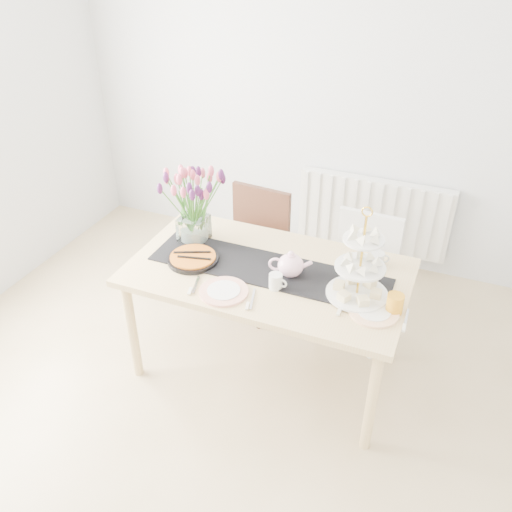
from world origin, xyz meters
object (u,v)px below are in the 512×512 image
at_px(chair_brown, 254,242).
at_px(tart_tin, 193,259).
at_px(tulip_vase, 191,193).
at_px(cream_jug, 377,259).
at_px(dining_table, 268,280).
at_px(cake_stand, 359,275).
at_px(plate_left, 224,291).
at_px(plate_right, 374,312).
at_px(mug_white, 276,281).
at_px(mug_orange, 395,304).
at_px(radiator, 373,214).
at_px(chair_white, 362,268).
at_px(teapot, 291,265).

xyz_separation_m(chair_brown, tart_tin, (-0.10, -0.69, 0.25)).
relative_size(tulip_vase, cream_jug, 7.01).
xyz_separation_m(dining_table, cake_stand, (0.53, -0.05, 0.22)).
height_order(chair_brown, plate_left, chair_brown).
height_order(cake_stand, tart_tin, cake_stand).
bearing_deg(plate_right, cake_stand, 137.02).
xyz_separation_m(cake_stand, tart_tin, (-0.97, -0.03, -0.12)).
relative_size(mug_white, mug_orange, 0.85).
height_order(radiator, chair_white, chair_white).
xyz_separation_m(tart_tin, mug_white, (0.54, -0.06, 0.03)).
distance_m(cream_jug, tart_tin, 1.07).
bearing_deg(plate_right, tart_tin, 176.12).
xyz_separation_m(teapot, mug_orange, (0.60, -0.10, -0.02)).
height_order(tulip_vase, mug_white, tulip_vase).
distance_m(radiator, plate_left, 1.83).
bearing_deg(cake_stand, radiator, 97.53).
relative_size(plate_left, plate_right, 1.03).
height_order(tulip_vase, mug_orange, tulip_vase).
relative_size(chair_brown, teapot, 3.76).
height_order(chair_brown, plate_right, chair_brown).
relative_size(dining_table, cream_jug, 18.62).
distance_m(tulip_vase, mug_orange, 1.33).
relative_size(dining_table, cake_stand, 3.28).
distance_m(tulip_vase, mug_white, 0.76).
distance_m(tart_tin, mug_white, 0.55).
relative_size(radiator, teapot, 5.09).
bearing_deg(plate_left, cake_stand, 19.89).
bearing_deg(cake_stand, plate_left, -160.11).
xyz_separation_m(cream_jug, mug_orange, (0.17, -0.39, 0.01)).
height_order(mug_orange, plate_right, mug_orange).
bearing_deg(cream_jug, chair_white, 92.57).
distance_m(dining_table, cake_stand, 0.57).
bearing_deg(mug_white, tulip_vase, 162.84).
xyz_separation_m(dining_table, tart_tin, (-0.44, -0.09, 0.09)).
height_order(mug_orange, plate_left, mug_orange).
bearing_deg(plate_left, chair_white, 56.89).
relative_size(mug_orange, plate_left, 0.39).
xyz_separation_m(radiator, cream_jug, (0.23, -1.17, 0.34)).
height_order(chair_white, plate_right, chair_white).
relative_size(chair_brown, plate_left, 3.30).
distance_m(cream_jug, plate_right, 0.45).
relative_size(tart_tin, plate_right, 1.16).
bearing_deg(plate_left, chair_brown, 102.46).
xyz_separation_m(dining_table, plate_left, (-0.14, -0.29, 0.08)).
relative_size(cream_jug, plate_left, 0.32).
height_order(radiator, cream_jug, cream_jug).
xyz_separation_m(chair_white, plate_right, (0.21, -0.75, 0.26)).
xyz_separation_m(chair_brown, teapot, (0.48, -0.62, 0.31)).
xyz_separation_m(chair_white, cake_stand, (0.09, -0.64, 0.39)).
relative_size(cake_stand, plate_left, 1.82).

